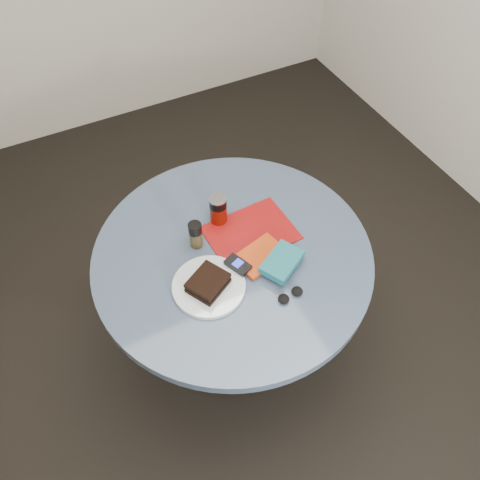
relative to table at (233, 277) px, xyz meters
name	(u,v)px	position (x,y,z in m)	size (l,w,h in m)	color
ground	(234,345)	(0.00, 0.00, -0.59)	(4.00, 4.00, 0.00)	black
table	(233,277)	(0.00, 0.00, 0.00)	(1.00, 1.00, 0.75)	black
plate	(209,286)	(-0.14, -0.10, 0.17)	(0.25, 0.25, 0.02)	silver
sandwich	(208,283)	(-0.14, -0.10, 0.20)	(0.16, 0.15, 0.04)	black
soda_can	(218,210)	(0.02, 0.15, 0.22)	(0.08, 0.08, 0.12)	#671005
pepper_grinder	(196,235)	(-0.10, 0.09, 0.22)	(0.06, 0.06, 0.11)	#40341B
magazine	(250,233)	(0.10, 0.05, 0.17)	(0.31, 0.23, 0.01)	maroon
red_book	(260,256)	(0.07, -0.07, 0.18)	(0.18, 0.12, 0.01)	#AA340D
novel	(282,262)	(0.12, -0.14, 0.20)	(0.15, 0.10, 0.03)	#155B64
mp3_player	(238,265)	(-0.02, -0.08, 0.19)	(0.08, 0.10, 0.02)	black
headphones	(290,295)	(0.09, -0.25, 0.17)	(0.10, 0.05, 0.02)	black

